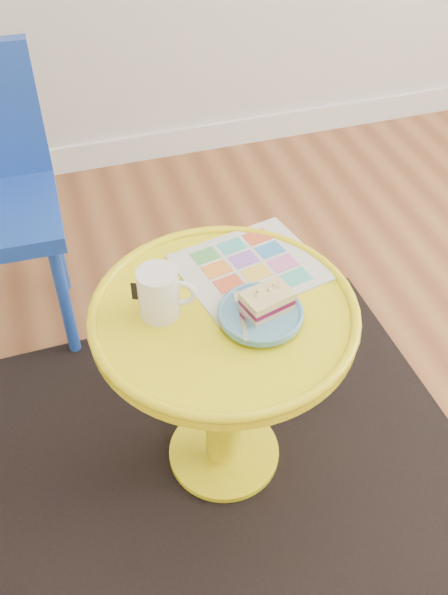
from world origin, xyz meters
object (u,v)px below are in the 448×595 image
object	(u,v)px
side_table	(224,359)
mug	(160,292)
plate	(261,314)
newspaper	(250,267)

from	to	relation	value
side_table	mug	bearing A→B (deg)	164.93
side_table	mug	world-z (taller)	mug
mug	plate	xyz separation A→B (m)	(0.20, -0.09, -0.04)
mug	plate	size ratio (longest dim) A/B	0.67
side_table	plate	bearing A→B (deg)	-37.53
newspaper	side_table	bearing A→B (deg)	-142.65
newspaper	mug	distance (m)	0.25
side_table	newspaper	bearing A→B (deg)	49.32
plate	newspaper	bearing A→B (deg)	78.31
plate	side_table	bearing A→B (deg)	142.47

